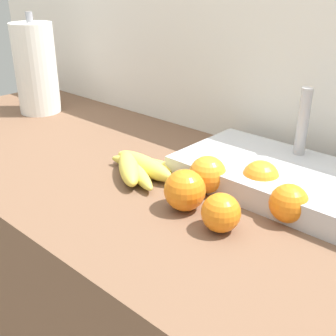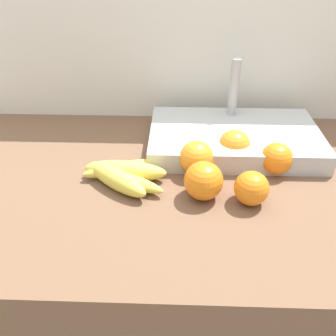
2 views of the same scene
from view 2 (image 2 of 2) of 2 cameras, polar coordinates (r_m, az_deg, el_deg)
name	(u,v)px [view 2 (image 2 of 2)]	position (r m, az deg, el deg)	size (l,w,h in m)	color
counter	(152,301)	(1.09, -2.66, -20.82)	(1.78, 0.61, 0.88)	brown
wall_back	(157,175)	(1.17, -1.75, -1.19)	(2.18, 0.06, 1.30)	silver
banana_bunch	(123,174)	(0.75, -7.35, -1.02)	(0.20, 0.16, 0.04)	#E4CE4C
orange_center	(203,181)	(0.70, 5.81, -2.09)	(0.08, 0.08, 0.08)	orange
orange_far_right	(196,158)	(0.77, 4.66, 1.65)	(0.08, 0.08, 0.08)	orange
orange_back_right	(234,146)	(0.82, 10.75, 3.55)	(0.08, 0.08, 0.08)	orange
orange_right	(251,188)	(0.70, 13.46, -3.23)	(0.07, 0.07, 0.07)	orange
orange_front	(276,159)	(0.80, 17.27, 1.46)	(0.07, 0.07, 0.07)	orange
sink_basin	(234,137)	(0.88, 10.70, 4.94)	(0.41, 0.24, 0.19)	#B7BABF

